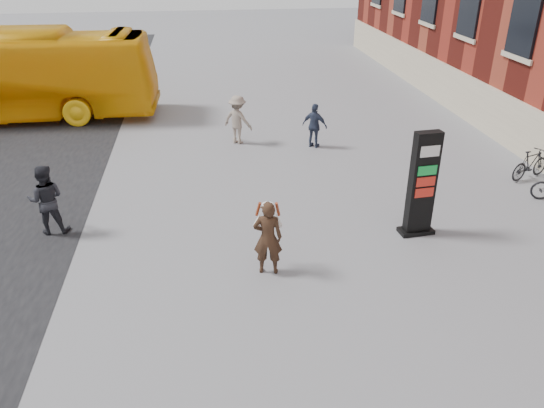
{
  "coord_description": "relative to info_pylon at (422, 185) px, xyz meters",
  "views": [
    {
      "loc": [
        -1.69,
        -9.64,
        6.96
      ],
      "look_at": [
        -0.15,
        1.57,
        1.24
      ],
      "focal_mm": 35.0,
      "sensor_mm": 36.0,
      "label": 1
    }
  ],
  "objects": [
    {
      "name": "woman",
      "position": [
        -4.08,
        -1.26,
        -0.46
      ],
      "size": [
        0.75,
        0.7,
        1.81
      ],
      "rotation": [
        0.0,
        0.0,
        2.99
      ],
      "color": "black",
      "rests_on": "ground"
    },
    {
      "name": "bike_7",
      "position": [
        4.9,
        2.87,
        -0.9
      ],
      "size": [
        1.68,
        1.02,
        0.98
      ],
      "primitive_type": "imported",
      "rotation": [
        0.0,
        0.0,
        1.94
      ],
      "color": "black",
      "rests_on": "ground"
    },
    {
      "name": "pedestrian_c",
      "position": [
        -1.34,
        6.61,
        -0.58
      ],
      "size": [
        1.01,
        0.88,
        1.63
      ],
      "primitive_type": "imported",
      "rotation": [
        0.0,
        0.0,
        2.52
      ],
      "color": "#2D364D",
      "rests_on": "ground"
    },
    {
      "name": "info_pylon",
      "position": [
        0.0,
        0.0,
        0.0
      ],
      "size": [
        0.93,
        0.53,
        2.78
      ],
      "rotation": [
        0.0,
        0.0,
        0.1
      ],
      "color": "black",
      "rests_on": "ground"
    },
    {
      "name": "pedestrian_b",
      "position": [
        -4.08,
        7.43,
        -0.49
      ],
      "size": [
        1.33,
        1.24,
        1.81
      ],
      "primitive_type": "imported",
      "rotation": [
        0.0,
        0.0,
        2.49
      ],
      "color": "gray",
      "rests_on": "ground"
    },
    {
      "name": "pedestrian_a",
      "position": [
        -9.47,
        1.36,
        -0.45
      ],
      "size": [
        0.96,
        0.77,
        1.88
      ],
      "primitive_type": "imported",
      "rotation": [
        0.0,
        0.0,
        3.21
      ],
      "color": "#24242B",
      "rests_on": "ground"
    },
    {
      "name": "ground",
      "position": [
        -3.7,
        -1.84,
        -1.39
      ],
      "size": [
        100.0,
        100.0,
        0.0
      ],
      "primitive_type": "plane",
      "color": "#9E9EA3"
    }
  ]
}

